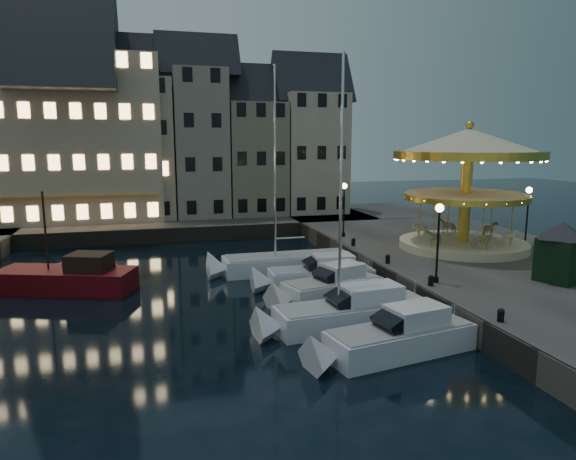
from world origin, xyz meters
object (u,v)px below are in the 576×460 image
object	(u,v)px
bollard_a	(501,315)
red_fishing_boat	(69,279)
streetlamp_d	(528,208)
carousel	(467,166)
motorboat_d	(326,289)
streetlamp_c	(344,202)
motorboat_b	(392,340)
bollard_c	(388,259)
bollard_d	(353,242)
motorboat_c	(345,314)
motorboat_e	(314,277)
motorboat_f	(279,264)
streetlamp_b	(438,232)
ticket_kiosk	(562,242)
bollard_b	(431,280)

from	to	relation	value
bollard_a	red_fishing_boat	size ratio (longest dim) A/B	0.07
streetlamp_d	carousel	distance (m)	5.73
motorboat_d	carousel	distance (m)	14.18
streetlamp_c	motorboat_b	world-z (taller)	streetlamp_c
streetlamp_d	red_fishing_boat	size ratio (longest dim) A/B	0.51
streetlamp_c	bollard_c	size ratio (longest dim) A/B	7.32
bollard_c	carousel	distance (m)	9.28
bollard_c	bollard_d	world-z (taller)	same
motorboat_c	motorboat_e	distance (m)	6.82
motorboat_b	motorboat_c	world-z (taller)	motorboat_c
motorboat_c	motorboat_f	size ratio (longest dim) A/B	0.88
bollard_d	motorboat_c	size ratio (longest dim) A/B	0.05
streetlamp_b	motorboat_f	size ratio (longest dim) A/B	0.32
ticket_kiosk	bollard_d	bearing A→B (deg)	121.21
bollard_b	motorboat_d	xyz separation A→B (m)	(-4.67, 2.90, -0.97)
bollard_a	ticket_kiosk	distance (m)	8.50
bollard_d	motorboat_c	xyz separation A→B (m)	(-5.17, -11.77, -0.92)
motorboat_f	bollard_c	bearing A→B (deg)	-38.81
bollard_b	motorboat_c	size ratio (longest dim) A/B	0.05
motorboat_b	carousel	distance (m)	18.12
streetlamp_c	bollard_d	distance (m)	4.29
bollard_c	motorboat_d	world-z (taller)	motorboat_d
motorboat_c	bollard_d	bearing A→B (deg)	66.29
motorboat_c	motorboat_d	xyz separation A→B (m)	(0.50, 4.17, -0.04)
bollard_a	ticket_kiosk	xyz separation A→B (m)	(6.98, 4.47, 1.85)
bollard_a	bollard_d	size ratio (longest dim) A/B	1.00
streetlamp_d	bollard_d	bearing A→B (deg)	165.85
bollard_d	motorboat_c	world-z (taller)	motorboat_c
bollard_c	motorboat_f	world-z (taller)	motorboat_f
motorboat_d	motorboat_c	bearing A→B (deg)	-96.85
carousel	motorboat_f	bearing A→B (deg)	172.04
bollard_b	motorboat_f	xyz separation A→B (m)	(-5.64, 9.54, -1.07)
bollard_a	motorboat_e	xyz separation A→B (m)	(-4.52, 11.02, -0.96)
motorboat_f	carousel	distance (m)	14.34
motorboat_b	motorboat_e	bearing A→B (deg)	90.24
carousel	streetlamp_b	bearing A→B (deg)	-131.48
motorboat_c	streetlamp_c	bearing A→B (deg)	69.30
motorboat_b	streetlamp_b	bearing A→B (deg)	45.72
bollard_a	bollard_b	size ratio (longest dim) A/B	1.00
bollard_a	motorboat_b	distance (m)	4.64
streetlamp_d	motorboat_f	distance (m)	18.00
streetlamp_c	motorboat_f	distance (m)	8.43
motorboat_c	motorboat_e	size ratio (longest dim) A/B	1.55
bollard_a	motorboat_b	world-z (taller)	motorboat_b
motorboat_b	motorboat_e	distance (m)	10.22
bollard_c	motorboat_c	distance (m)	8.18
red_fishing_boat	streetlamp_d	bearing A→B (deg)	-1.77
bollard_c	motorboat_f	size ratio (longest dim) A/B	0.04
bollard_c	motorboat_d	xyz separation A→B (m)	(-4.67, -2.10, -0.97)
streetlamp_b	streetlamp_c	world-z (taller)	same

